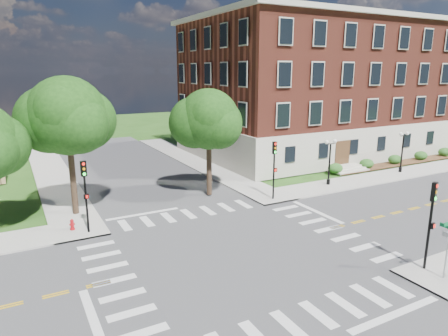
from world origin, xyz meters
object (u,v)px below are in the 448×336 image
traffic_signal_ne (274,163)px  twin_lamp_east (402,149)px  traffic_signal_se (431,215)px  fire_hydrant (72,225)px  twin_lamp_west (330,159)px  traffic_signal_nw (85,187)px

traffic_signal_ne → twin_lamp_east: size_ratio=1.13×
traffic_signal_se → fire_hydrant: (-15.86, 14.62, -2.72)m
traffic_signal_se → traffic_signal_ne: size_ratio=1.00×
twin_lamp_east → fire_hydrant: bearing=-179.5°
traffic_signal_ne → twin_lamp_west: 7.16m
traffic_signal_nw → twin_lamp_east: traffic_signal_nw is taller
traffic_signal_se → fire_hydrant: 21.74m
fire_hydrant → twin_lamp_west: bearing=0.7°
traffic_signal_se → traffic_signal_nw: 20.29m
twin_lamp_east → traffic_signal_ne: bearing=-176.2°
twin_lamp_west → fire_hydrant: bearing=-179.3°
traffic_signal_se → traffic_signal_ne: bearing=90.9°
twin_lamp_west → twin_lamp_east: 9.95m
traffic_signal_nw → twin_lamp_east: (31.76, 1.19, -0.66)m
fire_hydrant → twin_lamp_east: bearing=0.5°
traffic_signal_ne → fire_hydrant: size_ratio=6.40×
traffic_signal_nw → fire_hydrant: traffic_signal_nw is taller
traffic_signal_se → twin_lamp_east: (16.78, 14.89, -0.66)m
traffic_signal_se → traffic_signal_ne: (-0.21, 13.75, 0.00)m
twin_lamp_west → fire_hydrant: (-22.69, -0.26, -2.06)m
traffic_signal_ne → twin_lamp_east: 17.04m
traffic_signal_se → traffic_signal_nw: (-14.97, 13.70, 0.00)m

